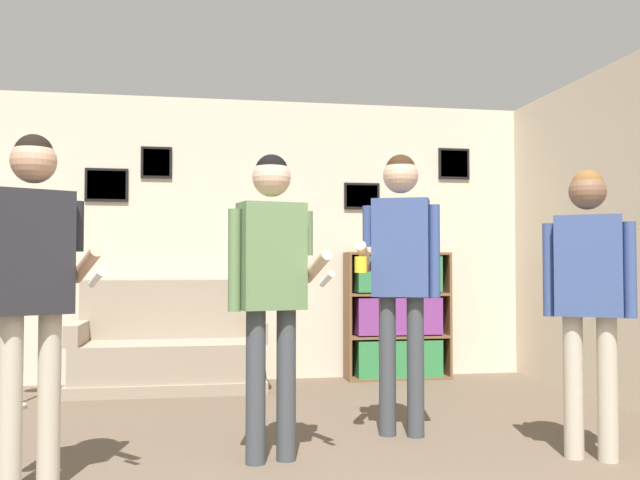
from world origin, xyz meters
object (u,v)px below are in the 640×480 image
(bookshelf, at_px, (397,316))
(floor_lamp, at_px, (9,248))
(person_player_foreground_left, at_px, (32,269))
(couch, at_px, (169,354))
(person_watcher_holding_cup, at_px, (401,259))
(person_spectator_near_bookshelf, at_px, (589,281))
(person_player_foreground_center, at_px, (271,271))

(bookshelf, xyz_separation_m, floor_lamp, (-3.34, -0.89, 0.62))
(floor_lamp, relative_size, person_player_foreground_left, 0.95)
(person_player_foreground_left, bearing_deg, bookshelf, 48.02)
(couch, relative_size, bookshelf, 1.37)
(person_player_foreground_left, bearing_deg, floor_lamp, 106.31)
(person_watcher_holding_cup, distance_m, person_spectator_near_bookshelf, 1.15)
(couch, distance_m, person_player_foreground_center, 2.71)
(floor_lamp, bearing_deg, bookshelf, 14.99)
(bookshelf, xyz_separation_m, person_spectator_near_bookshelf, (0.26, -2.97, 0.39))
(bookshelf, distance_m, person_player_foreground_left, 4.09)
(floor_lamp, height_order, person_watcher_holding_cup, person_watcher_holding_cup)
(couch, bearing_deg, floor_lamp, -149.28)
(bookshelf, relative_size, person_spectator_near_bookshelf, 0.75)
(bookshelf, distance_m, person_spectator_near_bookshelf, 3.01)
(person_player_foreground_left, height_order, person_player_foreground_center, person_player_foreground_left)
(couch, xyz_separation_m, person_spectator_near_bookshelf, (2.42, -2.78, 0.69))
(person_spectator_near_bookshelf, bearing_deg, person_watcher_holding_cup, 141.03)
(person_player_foreground_left, bearing_deg, couch, 78.73)
(person_spectator_near_bookshelf, bearing_deg, floor_lamp, 150.05)
(bookshelf, bearing_deg, person_spectator_near_bookshelf, -84.96)
(floor_lamp, height_order, person_player_foreground_left, person_player_foreground_left)
(floor_lamp, relative_size, person_watcher_holding_cup, 0.91)
(person_player_foreground_left, bearing_deg, person_watcher_holding_cup, 20.24)
(person_player_foreground_center, xyz_separation_m, person_spectator_near_bookshelf, (1.78, -0.26, -0.06))
(bookshelf, bearing_deg, person_player_foreground_left, -131.98)
(couch, height_order, person_player_foreground_center, person_player_foreground_center)
(bookshelf, xyz_separation_m, person_watcher_holding_cup, (-0.63, -2.25, 0.52))
(person_watcher_holding_cup, bearing_deg, person_player_foreground_center, -152.61)
(person_player_foreground_left, xyz_separation_m, person_spectator_near_bookshelf, (2.98, 0.05, -0.07))
(person_player_foreground_center, distance_m, person_watcher_holding_cup, 1.00)
(couch, xyz_separation_m, person_player_foreground_center, (0.64, -2.52, 0.75))
(couch, bearing_deg, person_player_foreground_center, -75.77)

